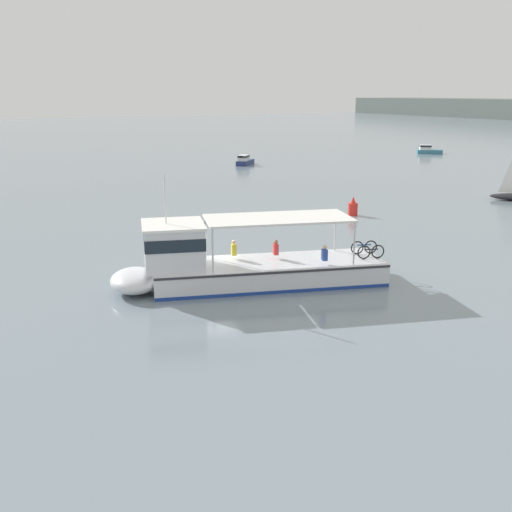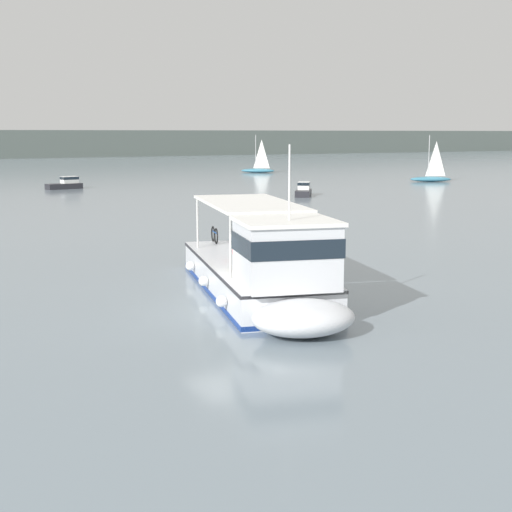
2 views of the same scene
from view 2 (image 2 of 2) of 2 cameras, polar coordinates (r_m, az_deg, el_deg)
The scene contains 6 objects.
ground_plane at distance 23.92m, azimuth -2.05°, elevation -4.25°, with size 400.00×400.00×0.00m, color gray.
ferry_main at distance 25.07m, azimuth 0.54°, elevation -1.24°, with size 6.33×13.07×5.32m.
motorboat_off_stern at distance 67.90m, azimuth 3.66°, elevation 5.07°, with size 3.17×3.67×1.26m.
sailboat_outer_anchorage at distance 90.10m, azimuth 13.25°, elevation 5.90°, with size 4.90×3.46×5.40m.
motorboat_horizon_east at distance 78.85m, azimuth -14.33°, elevation 5.40°, with size 3.77×1.90×1.26m.
sailboat_horizon_west at distance 107.72m, azimuth 0.16°, elevation 6.68°, with size 4.64×4.06×5.40m.
Camera 2 is at (-10.47, -20.76, 5.64)m, focal length 52.26 mm.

